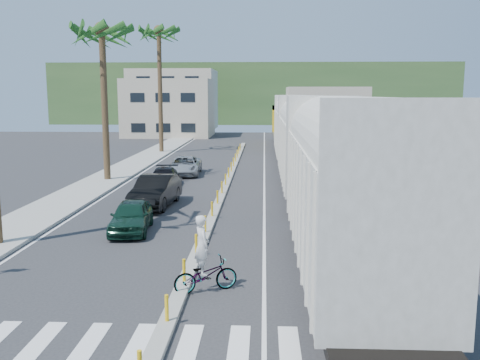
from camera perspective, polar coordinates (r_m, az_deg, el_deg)
name	(u,v)px	position (r m, az deg, el deg)	size (l,w,h in m)	color
ground	(174,311)	(15.29, -7.09, -13.67)	(140.00, 140.00, 0.00)	#28282B
sidewalk	(117,174)	(40.82, -13.02, 0.68)	(3.00, 90.00, 0.15)	gray
rails	(296,170)	(42.37, 5.99, 1.10)	(1.56, 100.00, 0.06)	black
median	(226,186)	(34.43, -1.56, -0.61)	(0.45, 60.00, 0.85)	gray
crosswalk	(160,344)	(13.50, -8.57, -16.91)	(14.00, 2.20, 0.01)	silver
lane_markings	(201,175)	(39.60, -4.13, 0.53)	(9.42, 90.00, 0.01)	silver
freight_train	(301,138)	(37.19, 6.51, 4.44)	(3.00, 60.94, 5.85)	#B4B2A5
palm_trees	(107,20)	(38.40, -13.97, 16.20)	(3.50, 37.20, 13.75)	brown
buildings	(209,104)	(86.02, -3.37, 8.08)	(38.00, 27.00, 10.00)	#B4A58F
hillside	(253,94)	(113.92, 1.36, 9.17)	(80.00, 20.00, 12.00)	#385628
car_lead	(131,216)	(23.68, -11.53, -3.81)	(1.96, 4.12, 1.36)	#103124
car_second	(156,191)	(28.70, -9.00, -1.19)	(2.11, 5.12, 1.65)	black
car_third	(164,178)	(34.60, -8.15, 0.25)	(2.01, 4.38, 1.24)	black
car_rear	(185,166)	(39.80, -5.93, 1.53)	(2.44, 4.98, 1.36)	#ACAFB2
cyclist	(205,268)	(16.32, -3.77, -9.36)	(2.19, 2.51, 2.37)	#9EA0A5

